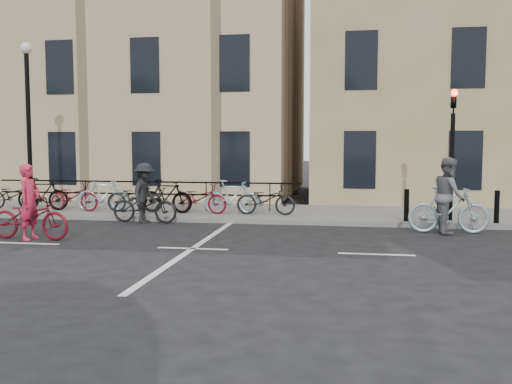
% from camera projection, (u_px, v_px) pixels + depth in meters
% --- Properties ---
extents(ground, '(120.00, 120.00, 0.00)m').
position_uv_depth(ground, '(193.00, 249.00, 12.65)').
color(ground, black).
rests_on(ground, ground).
extents(sidewalk, '(46.00, 4.00, 0.15)m').
position_uv_depth(sidewalk, '(126.00, 210.00, 19.19)').
color(sidewalk, slate).
rests_on(sidewalk, ground).
extents(building_east, '(14.00, 10.00, 12.00)m').
position_uv_depth(building_east, '(489.00, 50.00, 23.42)').
color(building_east, '#98875C').
rests_on(building_east, sidewalk).
extents(building_west, '(20.00, 10.00, 10.00)m').
position_uv_depth(building_west, '(80.00, 82.00, 26.44)').
color(building_west, '#C8B087').
rests_on(building_west, sidewalk).
extents(traffic_light, '(0.18, 0.30, 3.90)m').
position_uv_depth(traffic_light, '(452.00, 139.00, 15.69)').
color(traffic_light, black).
rests_on(traffic_light, sidewalk).
extents(lamp_post, '(0.36, 0.36, 5.28)m').
position_uv_depth(lamp_post, '(28.00, 106.00, 17.72)').
color(lamp_post, black).
rests_on(lamp_post, sidewalk).
extents(bollard_east, '(0.14, 0.14, 0.90)m').
position_uv_depth(bollard_east, '(406.00, 205.00, 15.96)').
color(bollard_east, black).
rests_on(bollard_east, sidewalk).
extents(bollard_west, '(0.14, 0.14, 0.90)m').
position_uv_depth(bollard_west, '(497.00, 207.00, 15.57)').
color(bollard_west, black).
rests_on(bollard_west, sidewalk).
extents(parked_bikes, '(10.40, 1.23, 1.05)m').
position_uv_depth(parked_bikes, '(135.00, 196.00, 18.08)').
color(parked_bikes, black).
rests_on(parked_bikes, sidewalk).
extents(cyclist_pink, '(2.10, 0.84, 1.84)m').
position_uv_depth(cyclist_pink, '(30.00, 213.00, 13.83)').
color(cyclist_pink, maroon).
rests_on(cyclist_pink, ground).
extents(cyclist_grey, '(2.06, 0.98, 1.98)m').
position_uv_depth(cyclist_grey, '(449.00, 203.00, 14.73)').
color(cyclist_grey, '#90B0BD').
rests_on(cyclist_grey, ground).
extents(cyclist_dark, '(2.02, 1.17, 1.76)m').
position_uv_depth(cyclist_dark, '(145.00, 199.00, 16.67)').
color(cyclist_dark, black).
rests_on(cyclist_dark, ground).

